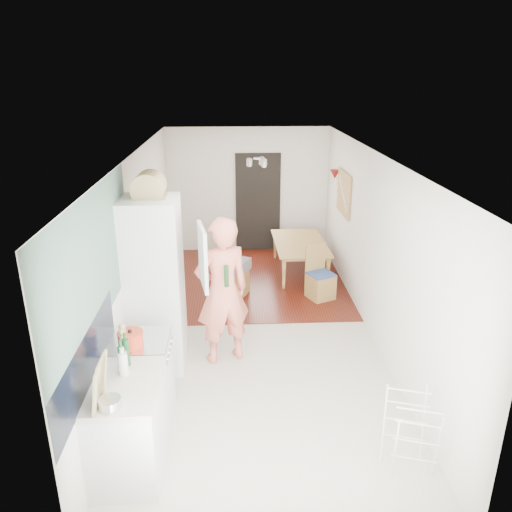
{
  "coord_description": "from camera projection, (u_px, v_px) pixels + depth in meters",
  "views": [
    {
      "loc": [
        -0.32,
        -6.32,
        3.49
      ],
      "look_at": [
        -0.0,
        0.2,
        1.07
      ],
      "focal_mm": 35.0,
      "sensor_mm": 36.0,
      "label": 1
    }
  ],
  "objects": [
    {
      "name": "pepper_mill_front",
      "position": [
        123.0,
        344.0,
        4.79
      ],
      "size": [
        0.07,
        0.07,
        0.21
      ],
      "primitive_type": "cylinder",
      "rotation": [
        0.0,
        0.0,
        0.33
      ],
      "color": "tan",
      "rests_on": "worktop"
    },
    {
      "name": "bottle_c",
      "position": [
        123.0,
        364.0,
        4.48
      ],
      "size": [
        0.1,
        0.1,
        0.22
      ],
      "primitive_type": "cylinder",
      "rotation": [
        0.0,
        0.0,
        -0.09
      ],
      "color": "silver",
      "rests_on": "worktop"
    },
    {
      "name": "bottle_b",
      "position": [
        126.0,
        352.0,
        4.6
      ],
      "size": [
        0.06,
        0.06,
        0.27
      ],
      "primitive_type": "cylinder",
      "rotation": [
        0.0,
        0.0,
        0.05
      ],
      "color": "#15401B",
      "rests_on": "worktop"
    },
    {
      "name": "wall_sconce",
      "position": [
        335.0,
        174.0,
        8.99
      ],
      "size": [
        0.18,
        0.18,
        0.16
      ],
      "primitive_type": "cone",
      "color": "maroon",
      "rests_on": "room_shell"
    },
    {
      "name": "tile_splashback",
      "position": [
        88.0,
        362.0,
        4.28
      ],
      "size": [
        0.02,
        1.9,
        0.5
      ],
      "primitive_type": "cube",
      "color": "black",
      "rests_on": "room_shell"
    },
    {
      "name": "held_bottle",
      "position": [
        226.0,
        276.0,
        5.85
      ],
      "size": [
        0.06,
        0.06,
        0.26
      ],
      "primitive_type": "cylinder",
      "color": "#15401B",
      "rests_on": "person"
    },
    {
      "name": "fridge_interior",
      "position": [
        178.0,
        248.0,
        5.83
      ],
      "size": [
        0.02,
        0.52,
        0.66
      ],
      "primitive_type": "cube",
      "color": "white",
      "rests_on": "room_shell"
    },
    {
      "name": "fridge_door",
      "position": [
        203.0,
        257.0,
        5.56
      ],
      "size": [
        0.14,
        0.56,
        0.7
      ],
      "primitive_type": "cube",
      "rotation": [
        0.0,
        0.0,
        -1.4
      ],
      "color": "silver",
      "rests_on": "room_shell"
    },
    {
      "name": "stool",
      "position": [
        236.0,
        282.0,
        8.24
      ],
      "size": [
        0.45,
        0.45,
        0.45
      ],
      "primitive_type": null,
      "rotation": [
        0.0,
        0.0,
        -0.41
      ],
      "color": "#B08A49",
      "rests_on": "floor"
    },
    {
      "name": "dining_chair",
      "position": [
        321.0,
        273.0,
        8.02
      ],
      "size": [
        0.49,
        0.49,
        0.89
      ],
      "primitive_type": null,
      "rotation": [
        0.0,
        0.0,
        0.43
      ],
      "color": "#B08A49",
      "rests_on": "floor"
    },
    {
      "name": "room_shell",
      "position": [
        257.0,
        249.0,
        6.71
      ],
      "size": [
        3.2,
        7.0,
        2.5
      ],
      "primitive_type": null,
      "color": "white",
      "rests_on": "ground"
    },
    {
      "name": "bread_bin",
      "position": [
        149.0,
        188.0,
        5.66
      ],
      "size": [
        0.39,
        0.37,
        0.2
      ],
      "primitive_type": null,
      "rotation": [
        0.0,
        0.0,
        -0.01
      ],
      "color": "tan",
      "rests_on": "fridge_housing"
    },
    {
      "name": "pinboard_frame",
      "position": [
        343.0,
        193.0,
        8.46
      ],
      "size": [
        0.0,
        0.94,
        0.74
      ],
      "primitive_type": "cube",
      "color": "#B08A49",
      "rests_on": "room_shell"
    },
    {
      "name": "cooker_top",
      "position": [
        139.0,
        342.0,
        5.09
      ],
      "size": [
        0.6,
        0.6,
        0.04
      ],
      "primitive_type": "cube",
      "color": "silver",
      "rests_on": "room_shell"
    },
    {
      "name": "person",
      "position": [
        222.0,
        279.0,
        6.07
      ],
      "size": [
        0.96,
        0.8,
        2.25
      ],
      "primitive_type": "imported",
      "rotation": [
        0.0,
        0.0,
        3.52
      ],
      "color": "#EF7A63",
      "rests_on": "floor"
    },
    {
      "name": "grey_drape",
      "position": [
        235.0,
        265.0,
        8.1
      ],
      "size": [
        0.56,
        0.56,
        0.19
      ],
      "primitive_type": "cube",
      "rotation": [
        0.0,
        0.0,
        -0.49
      ],
      "color": "slate",
      "rests_on": "stool"
    },
    {
      "name": "pinboard",
      "position": [
        344.0,
        193.0,
        8.46
      ],
      "size": [
        0.03,
        0.9,
        0.7
      ],
      "primitive_type": "cube",
      "color": "tan",
      "rests_on": "room_shell"
    },
    {
      "name": "dining_table",
      "position": [
        301.0,
        259.0,
        9.17
      ],
      "size": [
        0.8,
        1.41,
        0.49
      ],
      "primitive_type": "imported",
      "rotation": [
        0.0,
        0.0,
        1.58
      ],
      "color": "#B08A49",
      "rests_on": "floor"
    },
    {
      "name": "range_cooker",
      "position": [
        142.0,
        380.0,
        5.24
      ],
      "size": [
        0.6,
        0.6,
        0.88
      ],
      "primitive_type": "cube",
      "color": "silver",
      "rests_on": "room_shell"
    },
    {
      "name": "steel_pan",
      "position": [
        110.0,
        404.0,
        4.03
      ],
      "size": [
        0.19,
        0.19,
        0.09
      ],
      "primitive_type": "cylinder",
      "rotation": [
        0.0,
        0.0,
        -0.01
      ],
      "color": "silver",
      "rests_on": "worktop"
    },
    {
      "name": "wood_floor_overlay",
      "position": [
        252.0,
        280.0,
        8.87
      ],
      "size": [
        3.2,
        3.3,
        0.01
      ],
      "primitive_type": "cube",
      "color": "#5D1A0C",
      "rests_on": "room_shell"
    },
    {
      "name": "drying_rack",
      "position": [
        410.0,
        434.0,
        4.54
      ],
      "size": [
        0.49,
        0.46,
        0.78
      ],
      "primitive_type": null,
      "rotation": [
        0.0,
        0.0,
        -0.3
      ],
      "color": "silver",
      "rests_on": "floor"
    },
    {
      "name": "worktop",
      "position": [
        124.0,
        386.0,
        4.39
      ],
      "size": [
        0.62,
        0.92,
        0.06
      ],
      "primitive_type": "cube",
      "color": "beige",
      "rests_on": "room_shell"
    },
    {
      "name": "chopping_boards",
      "position": [
        100.0,
        383.0,
        4.03
      ],
      "size": [
        0.1,
        0.31,
        0.41
      ],
      "primitive_type": null,
      "rotation": [
        0.0,
        0.0,
        -0.18
      ],
      "color": "tan",
      "rests_on": "worktop"
    },
    {
      "name": "base_cabinet",
      "position": [
        129.0,
        429.0,
        4.55
      ],
      "size": [
        0.6,
        0.9,
        0.86
      ],
      "primitive_type": "cube",
      "color": "silver",
      "rests_on": "room_shell"
    },
    {
      "name": "bottle_a",
      "position": [
        122.0,
        360.0,
        4.48
      ],
      "size": [
        0.07,
        0.07,
        0.27
      ],
      "primitive_type": "cylinder",
      "rotation": [
        0.0,
        0.0,
        0.15
      ],
      "color": "#15401B",
      "rests_on": "worktop"
    },
    {
      "name": "fridge_housing",
      "position": [
        155.0,
        286.0,
        5.98
      ],
      "size": [
        0.66,
        0.66,
        2.15
      ],
      "primitive_type": "cube",
      "color": "silver",
      "rests_on": "room_shell"
    },
    {
      "name": "red_casserole",
      "position": [
        131.0,
        339.0,
        4.95
      ],
      "size": [
        0.3,
        0.3,
        0.15
      ],
      "primitive_type": "cylinder",
      "rotation": [
        0.0,
        0.0,
        0.19
      ],
      "color": "red",
      "rests_on": "cooker_top"
    },
    {
      "name": "doorway_recess",
      "position": [
        258.0,
        203.0,
        10.06
      ],
      "size": [
        0.9,
        0.04,
        2.0
      ],
      "primitive_type": "cube",
      "color": "black",
      "rests_on": "room_shell"
    },
    {
      "name": "floor",
      "position": [
        257.0,
        331.0,
        7.14
      ],
      "size": [
        3.2,
        7.0,
        0.01
      ],
      "primitive_type": "cube",
      "color": "beige",
      "rests_on": "ground"
    },
    {
      "name": "pepper_mill_back",
      "position": [
        123.0,
        341.0,
        4.83
      ],
      "size": [
        0.08,
        0.08,
        0.24
      ],
      "primitive_type": "cylinder",
      "rotation": [
        0.0,
        0.0,
        0.21
      ],
      "color": "tan",
      "rests_on": "worktop"
    },
    {
      "name": "sage_wall_panel",
      "position": [
        94.0,
        263.0,
        4.55
      ],
      "size": [
        0.02,
        3.0,
        1.3
      ],
      "primitive_type": "cube",
      "color": "slate",
      "rests_on": "room_shell"
    }
  ]
}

